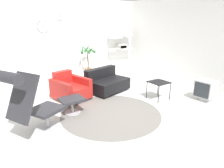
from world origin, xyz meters
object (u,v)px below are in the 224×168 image
object	(u,v)px
ottoman	(72,102)
side_table	(159,83)
potted_plant	(88,62)
armchair_red	(70,89)
shelf_unit	(122,43)
crt_television	(205,90)
lounge_chair	(29,99)
couch_low	(107,83)

from	to	relation	value
ottoman	side_table	distance (m)	2.33
ottoman	potted_plant	xyz separation A→B (m)	(1.78, 2.63, 0.27)
armchair_red	potted_plant	distance (m)	2.35
shelf_unit	crt_television	bearing A→B (deg)	-93.37
armchair_red	potted_plant	xyz separation A→B (m)	(1.48, 1.80, 0.27)
shelf_unit	lounge_chair	bearing A→B (deg)	-143.71
couch_low	shelf_unit	size ratio (longest dim) A/B	0.72
side_table	shelf_unit	size ratio (longest dim) A/B	0.27
lounge_chair	potted_plant	world-z (taller)	lounge_chair
lounge_chair	side_table	size ratio (longest dim) A/B	2.64
crt_television	potted_plant	bearing A→B (deg)	15.70
couch_low	lounge_chair	bearing A→B (deg)	14.32
crt_television	potted_plant	distance (m)	4.14
armchair_red	crt_television	xyz separation A→B (m)	(2.95, -2.06, 0.02)
couch_low	ottoman	bearing A→B (deg)	15.61
lounge_chair	shelf_unit	bearing A→B (deg)	99.91
ottoman	couch_low	distance (m)	1.68
lounge_chair	ottoman	size ratio (longest dim) A/B	2.45
ottoman	couch_low	size ratio (longest dim) A/B	0.40
lounge_chair	couch_low	distance (m)	2.81
couch_low	potted_plant	size ratio (longest dim) A/B	1.06
ottoman	shelf_unit	xyz separation A→B (m)	(3.49, 2.79, 0.86)
couch_low	potted_plant	bearing A→B (deg)	-114.10
side_table	potted_plant	bearing A→B (deg)	99.02
ottoman	crt_television	world-z (taller)	crt_television
armchair_red	crt_television	size ratio (longest dim) A/B	1.92
armchair_red	couch_low	world-z (taller)	armchair_red
side_table	armchair_red	bearing A→B (deg)	146.35
lounge_chair	shelf_unit	xyz separation A→B (m)	(4.46, 3.28, 0.41)
side_table	lounge_chair	bearing A→B (deg)	-179.91
couch_low	crt_television	xyz separation A→B (m)	(1.79, -2.06, 0.04)
crt_television	shelf_unit	distance (m)	4.12
crt_television	shelf_unit	bearing A→B (deg)	-8.48
armchair_red	potted_plant	world-z (taller)	potted_plant
side_table	couch_low	bearing A→B (deg)	121.79
side_table	potted_plant	distance (m)	3.15
ottoman	potted_plant	distance (m)	3.19
couch_low	crt_television	bearing A→B (deg)	116.88
ottoman	couch_low	world-z (taller)	couch_low
crt_television	side_table	bearing A→B (deg)	47.32
ottoman	crt_television	size ratio (longest dim) A/B	0.96
ottoman	couch_low	xyz separation A→B (m)	(1.46, 0.83, -0.02)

